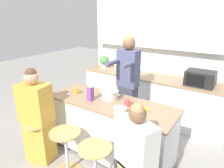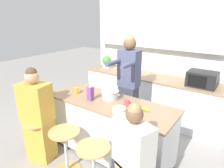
{
  "view_description": "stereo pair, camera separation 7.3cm",
  "coord_description": "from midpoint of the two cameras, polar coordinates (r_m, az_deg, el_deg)",
  "views": [
    {
      "loc": [
        1.52,
        -2.19,
        2.1
      ],
      "look_at": [
        0.0,
        0.07,
        1.16
      ],
      "focal_mm": 32.0,
      "sensor_mm": 36.0,
      "label": 1
    },
    {
      "loc": [
        1.58,
        -2.15,
        2.1
      ],
      "look_at": [
        0.0,
        0.07,
        1.16
      ],
      "focal_mm": 32.0,
      "sensor_mm": 36.0,
      "label": 2
    }
  ],
  "objects": [
    {
      "name": "microwave",
      "position": [
        3.86,
        24.85,
        1.3
      ],
      "size": [
        0.49,
        0.38,
        0.26
      ],
      "color": "black",
      "rests_on": "back_counter"
    },
    {
      "name": "ground_plane",
      "position": [
        3.39,
        -0.08,
        -19.1
      ],
      "size": [
        16.0,
        16.0,
        0.0
      ],
      "primitive_type": "plane",
      "color": "gray"
    },
    {
      "name": "person_cooking",
      "position": [
        3.39,
        5.31,
        -1.18
      ],
      "size": [
        0.34,
        0.56,
        1.82
      ],
      "rotation": [
        0.0,
        0.0,
        0.02
      ],
      "color": "#383842",
      "rests_on": "ground_plane"
    },
    {
      "name": "back_counter",
      "position": [
        4.33,
        11.75,
        -3.61
      ],
      "size": [
        3.02,
        0.66,
        0.9
      ],
      "color": "silver",
      "rests_on": "ground_plane"
    },
    {
      "name": "fruit_bowl",
      "position": [
        2.57,
        2.92,
        -7.6
      ],
      "size": [
        0.17,
        0.17,
        0.08
      ],
      "color": "silver",
      "rests_on": "kitchen_island"
    },
    {
      "name": "kitchen_island",
      "position": [
        3.13,
        -0.08,
        -12.5
      ],
      "size": [
        1.97,
        0.7,
        0.91
      ],
      "color": "black",
      "rests_on": "ground_plane"
    },
    {
      "name": "juice_carton",
      "position": [
        2.94,
        -5.46,
        -2.74
      ],
      "size": [
        0.08,
        0.08,
        0.22
      ],
      "color": "#7A428E",
      "rests_on": "kitchen_island"
    },
    {
      "name": "coffee_cup_near",
      "position": [
        3.25,
        -9.44,
        -1.83
      ],
      "size": [
        0.11,
        0.08,
        0.09
      ],
      "color": "orange",
      "rests_on": "kitchen_island"
    },
    {
      "name": "potted_plant",
      "position": [
        4.71,
        -1.1,
        6.48
      ],
      "size": [
        0.21,
        0.21,
        0.3
      ],
      "color": "beige",
      "rests_on": "back_counter"
    },
    {
      "name": "bar_stool_center_right",
      "position": [
        2.61,
        -4.37,
        -22.15
      ],
      "size": [
        0.41,
        0.41,
        0.65
      ],
      "color": "tan",
      "rests_on": "ground_plane"
    },
    {
      "name": "banana_bunch",
      "position": [
        2.7,
        10.25,
        -6.94
      ],
      "size": [
        0.15,
        0.11,
        0.05
      ],
      "color": "yellow",
      "rests_on": "kitchen_island"
    },
    {
      "name": "coffee_cup_far",
      "position": [
        2.78,
        5.03,
        -5.36
      ],
      "size": [
        0.12,
        0.09,
        0.09
      ],
      "color": "#DB4C51",
      "rests_on": "kitchen_island"
    },
    {
      "name": "person_wrapped_blanket",
      "position": [
        3.13,
        -19.89,
        -9.05
      ],
      "size": [
        0.48,
        0.36,
        1.44
      ],
      "rotation": [
        0.0,
        0.0,
        0.19
      ],
      "color": "gold",
      "rests_on": "ground_plane"
    },
    {
      "name": "bar_stool_leftmost",
      "position": [
        3.26,
        -19.32,
        -13.98
      ],
      "size": [
        0.41,
        0.41,
        0.65
      ],
      "color": "tan",
      "rests_on": "ground_plane"
    },
    {
      "name": "wall_back",
      "position": [
        4.33,
        14.47,
        11.18
      ],
      "size": [
        3.25,
        0.22,
        2.7
      ],
      "color": "silver",
      "rests_on": "ground_plane"
    },
    {
      "name": "person_seated_near",
      "position": [
        2.25,
        6.79,
        -22.77
      ],
      "size": [
        0.47,
        0.38,
        1.34
      ],
      "rotation": [
        0.0,
        0.0,
        -0.34
      ],
      "color": "#333338",
      "rests_on": "ground_plane"
    },
    {
      "name": "bar_stool_center_left",
      "position": [
        2.92,
        -12.35,
        -17.47
      ],
      "size": [
        0.41,
        0.41,
        0.65
      ],
      "color": "tan",
      "rests_on": "ground_plane"
    },
    {
      "name": "cooking_pot",
      "position": [
        2.99,
        0.16,
        -3.06
      ],
      "size": [
        0.35,
        0.26,
        0.12
      ],
      "color": "#B7BABC",
      "rests_on": "kitchen_island"
    }
  ]
}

